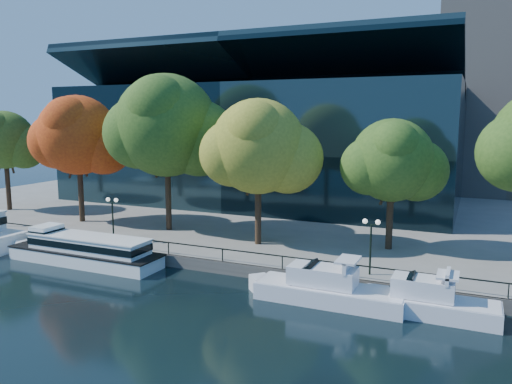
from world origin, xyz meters
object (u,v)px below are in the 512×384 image
at_px(tour_boat, 81,249).
at_px(tree_4, 394,162).
at_px(tree_0, 5,141).
at_px(tree_1, 79,137).
at_px(cruiser_far, 423,300).
at_px(lamp_2, 371,234).
at_px(cruiser_near, 323,288).
at_px(tree_2, 168,128).
at_px(lamp_1, 112,209).
at_px(tree_3, 260,149).

xyz_separation_m(tour_boat, tree_4, (23.51, 11.24, 7.18)).
distance_m(tree_0, tree_1, 13.09).
bearing_deg(cruiser_far, lamp_2, 138.21).
bearing_deg(cruiser_near, tree_1, 161.75).
xyz_separation_m(tree_1, lamp_2, (31.79, -5.76, -6.06)).
distance_m(tree_1, tree_2, 10.90).
relative_size(tree_0, lamp_1, 2.94).
distance_m(cruiser_far, lamp_2, 6.14).
xyz_separation_m(cruiser_near, tree_2, (-18.70, 10.16, 10.11)).
relative_size(tour_boat, tree_1, 1.14).
distance_m(tree_1, lamp_1, 12.21).
bearing_deg(cruiser_far, cruiser_near, -176.06).
distance_m(cruiser_far, tree_1, 38.06).
distance_m(cruiser_far, tree_4, 13.98).
bearing_deg(tree_1, tree_4, 3.38).
relative_size(tree_0, tree_1, 0.89).
relative_size(tour_boat, tree_4, 1.38).
bearing_deg(lamp_2, cruiser_far, -41.79).
height_order(cruiser_far, tree_4, tree_4).
relative_size(tree_1, tree_4, 1.21).
distance_m(tour_boat, lamp_2, 23.74).
distance_m(tree_0, tree_2, 23.90).
relative_size(cruiser_near, tree_2, 0.71).
xyz_separation_m(cruiser_far, lamp_2, (-3.98, 3.56, 3.03)).
bearing_deg(tree_4, tree_3, -164.53).
distance_m(cruiser_near, lamp_1, 21.23).
relative_size(cruiser_far, tree_1, 0.69).
bearing_deg(cruiser_near, cruiser_far, 3.94).
height_order(tree_0, tree_4, tree_0).
height_order(cruiser_far, tree_2, tree_2).
bearing_deg(tree_0, tree_2, -3.01).
height_order(tree_0, lamp_1, tree_0).
xyz_separation_m(cruiser_far, tree_4, (-3.77, 11.20, 7.46)).
relative_size(tree_2, lamp_1, 3.79).
bearing_deg(tree_0, tree_1, -7.32).
height_order(tree_1, tree_4, tree_1).
bearing_deg(tree_2, tour_boat, -103.53).
bearing_deg(lamp_2, tree_3, 156.32).
xyz_separation_m(cruiser_near, lamp_2, (2.25, 3.99, 3.00)).
relative_size(cruiser_near, cruiser_far, 1.18).
height_order(tree_1, tree_2, tree_2).
xyz_separation_m(cruiser_near, tree_1, (-29.54, 9.74, 9.06)).
relative_size(tree_2, lamp_2, 3.79).
xyz_separation_m(tree_1, tree_4, (32.00, 1.89, -1.62)).
xyz_separation_m(tour_boat, tree_1, (-8.49, 9.35, 8.81)).
xyz_separation_m(tree_2, lamp_1, (-1.94, -6.17, -7.10)).
height_order(tree_4, lamp_2, tree_4).
bearing_deg(tree_4, tree_0, -179.71).
bearing_deg(tree_2, tree_4, 3.99).
distance_m(tour_boat, tree_1, 15.40).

